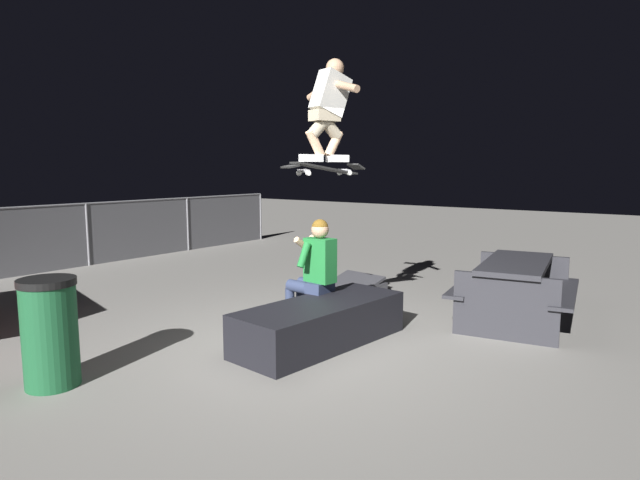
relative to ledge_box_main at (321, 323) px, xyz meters
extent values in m
plane|color=gray|center=(-0.16, 0.13, -0.23)|extent=(40.00, 40.00, 0.00)
cube|color=black|center=(0.00, 0.00, 0.00)|extent=(2.05, 0.94, 0.45)
cube|color=#2D3856|center=(0.37, 0.29, 0.29)|extent=(0.32, 0.20, 0.12)
cube|color=#1E7233|center=(0.37, 0.29, 0.60)|extent=(0.23, 0.36, 0.50)
sphere|color=tan|center=(0.37, 0.29, 0.95)|extent=(0.20, 0.20, 0.20)
sphere|color=brown|center=(0.37, 0.29, 0.97)|extent=(0.19, 0.19, 0.19)
cylinder|color=#1E7233|center=(0.18, 0.37, 0.67)|extent=(0.20, 0.10, 0.29)
cylinder|color=tan|center=(0.27, 0.46, 0.77)|extent=(0.24, 0.09, 0.19)
cylinder|color=#1E7233|center=(0.58, 0.33, 0.67)|extent=(0.20, 0.10, 0.29)
cylinder|color=tan|center=(0.51, 0.44, 0.77)|extent=(0.24, 0.09, 0.19)
cylinder|color=#2D3856|center=(0.30, 0.50, 0.27)|extent=(0.18, 0.41, 0.14)
cylinder|color=#2D3856|center=(0.32, 0.70, 0.02)|extent=(0.11, 0.11, 0.41)
cube|color=white|center=(0.33, 0.74, -0.19)|extent=(0.13, 0.27, 0.08)
cylinder|color=#2D3856|center=(0.48, 0.48, 0.27)|extent=(0.18, 0.41, 0.14)
cylinder|color=#2D3856|center=(0.50, 0.68, 0.02)|extent=(0.11, 0.11, 0.41)
cube|color=white|center=(0.51, 0.73, -0.19)|extent=(0.13, 0.27, 0.08)
cube|color=black|center=(0.41, 0.25, 1.62)|extent=(0.82, 0.43, 0.14)
cube|color=black|center=(0.84, 0.12, 1.64)|extent=(0.17, 0.23, 0.07)
cube|color=black|center=(-0.02, 0.39, 1.64)|extent=(0.18, 0.23, 0.04)
cube|color=#99999E|center=(0.68, 0.17, 1.60)|extent=(0.11, 0.17, 0.04)
cylinder|color=white|center=(0.70, 0.25, 1.57)|extent=(0.06, 0.04, 0.05)
cylinder|color=white|center=(0.65, 0.08, 1.57)|extent=(0.06, 0.04, 0.05)
cube|color=#99999E|center=(0.14, 0.34, 1.60)|extent=(0.11, 0.17, 0.04)
cylinder|color=white|center=(0.17, 0.42, 1.57)|extent=(0.06, 0.04, 0.05)
cylinder|color=white|center=(0.12, 0.25, 1.57)|extent=(0.06, 0.04, 0.05)
cube|color=white|center=(0.58, 0.20, 1.73)|extent=(0.28, 0.17, 0.08)
cube|color=white|center=(0.24, 0.31, 1.73)|extent=(0.28, 0.17, 0.08)
cylinder|color=tan|center=(0.53, 0.22, 1.89)|extent=(0.26, 0.17, 0.31)
cylinder|color=gray|center=(0.46, 0.24, 2.09)|extent=(0.36, 0.22, 0.33)
cylinder|color=tan|center=(0.29, 0.29, 1.89)|extent=(0.26, 0.17, 0.31)
cylinder|color=gray|center=(0.36, 0.27, 2.09)|extent=(0.36, 0.22, 0.33)
cube|color=gray|center=(0.41, 0.25, 2.19)|extent=(0.35, 0.28, 0.12)
cube|color=silver|center=(0.49, 0.23, 2.43)|extent=(0.50, 0.35, 0.52)
sphere|color=tan|center=(0.54, 0.21, 2.71)|extent=(0.20, 0.20, 0.20)
cylinder|color=tan|center=(0.57, 0.43, 2.49)|extent=(0.21, 0.45, 0.19)
cylinder|color=tan|center=(0.44, 0.01, 2.49)|extent=(0.21, 0.45, 0.19)
cube|color=#38383D|center=(2.05, 1.09, -0.20)|extent=(1.16, 0.91, 0.06)
cube|color=#38383D|center=(2.05, 1.09, -0.14)|extent=(1.12, 0.91, 0.32)
cube|color=#38383D|center=(2.05, 1.47, -0.15)|extent=(0.96, 0.18, 0.15)
cube|color=#38383D|center=(2.05, 0.71, -0.15)|extent=(0.96, 0.18, 0.15)
cube|color=#28282D|center=(2.05, -1.39, 0.49)|extent=(1.79, 0.97, 0.06)
cube|color=#28282D|center=(1.96, -0.85, 0.19)|extent=(1.72, 0.52, 0.04)
cube|color=#28282D|center=(2.14, -1.93, 0.19)|extent=(1.72, 0.52, 0.04)
cube|color=#28282D|center=(2.81, -1.26, 0.13)|extent=(0.24, 1.09, 0.72)
cube|color=#28282D|center=(1.29, -1.52, 0.13)|extent=(0.24, 1.09, 0.72)
cylinder|color=#19512D|center=(-2.26, 1.18, 0.21)|extent=(0.45, 0.45, 0.88)
cylinder|color=black|center=(-2.26, 1.18, 0.68)|extent=(0.47, 0.47, 0.06)
cylinder|color=slate|center=(1.04, 6.32, 0.37)|extent=(0.05, 0.05, 1.19)
cylinder|color=slate|center=(3.44, 6.32, 0.37)|extent=(0.05, 0.05, 1.19)
cylinder|color=slate|center=(5.84, 6.32, 0.37)|extent=(0.05, 0.05, 1.19)
cylinder|color=slate|center=(-0.16, 6.32, 0.96)|extent=(12.00, 0.04, 0.04)
cube|color=#59595E|center=(-0.16, 6.32, 0.37)|extent=(12.00, 0.01, 1.19)
camera|label=1|loc=(-4.40, -3.28, 1.63)|focal=30.04mm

